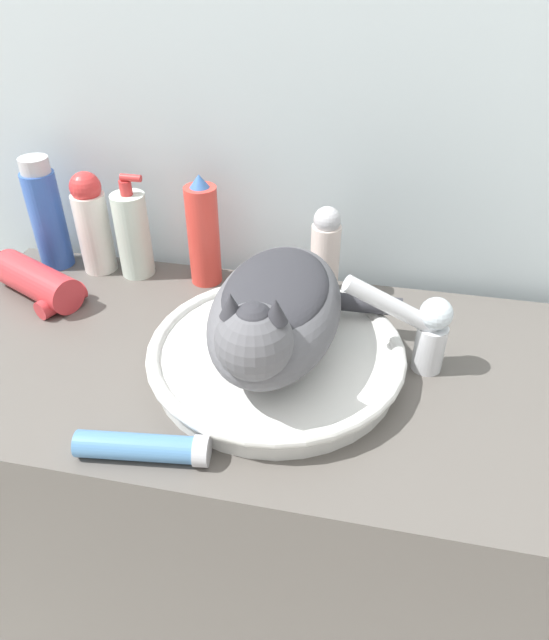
{
  "coord_description": "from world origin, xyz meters",
  "views": [
    {
      "loc": [
        0.17,
        -0.39,
        1.37
      ],
      "look_at": [
        0.04,
        0.23,
        0.92
      ],
      "focal_mm": 32.0,
      "sensor_mm": 36.0,
      "label": 1
    }
  ],
  "objects_px": {
    "spray_bottle_trigger": "(203,234)",
    "cream_tube": "(144,447)",
    "deodorant_stick": "(325,252)",
    "shampoo_bottle_tall": "(47,215)",
    "cat": "(275,309)",
    "soap_pump_bottle": "(133,234)",
    "faucet": "(422,327)",
    "lotion_bottle_white": "(93,223)",
    "hair_dryer": "(38,282)"
  },
  "relations": [
    {
      "from": "cat",
      "to": "lotion_bottle_white",
      "type": "relative_size",
      "value": 1.71
    },
    {
      "from": "cat",
      "to": "shampoo_bottle_tall",
      "type": "xyz_separation_m",
      "value": [
        -0.47,
        0.23,
        -0.01
      ]
    },
    {
      "from": "faucet",
      "to": "lotion_bottle_white",
      "type": "distance_m",
      "value": 0.61
    },
    {
      "from": "spray_bottle_trigger",
      "to": "deodorant_stick",
      "type": "distance_m",
      "value": 0.21
    },
    {
      "from": "deodorant_stick",
      "to": "cat",
      "type": "bearing_deg",
      "value": -99.66
    },
    {
      "from": "shampoo_bottle_tall",
      "to": "faucet",
      "type": "bearing_deg",
      "value": -14.62
    },
    {
      "from": "cat",
      "to": "deodorant_stick",
      "type": "distance_m",
      "value": 0.23
    },
    {
      "from": "shampoo_bottle_tall",
      "to": "cream_tube",
      "type": "height_order",
      "value": "shampoo_bottle_tall"
    },
    {
      "from": "spray_bottle_trigger",
      "to": "shampoo_bottle_tall",
      "type": "xyz_separation_m",
      "value": [
        -0.3,
        -0.0,
        0.01
      ]
    },
    {
      "from": "deodorant_stick",
      "to": "hair_dryer",
      "type": "bearing_deg",
      "value": -166.9
    },
    {
      "from": "deodorant_stick",
      "to": "cream_tube",
      "type": "distance_m",
      "value": 0.45
    },
    {
      "from": "cat",
      "to": "deodorant_stick",
      "type": "relative_size",
      "value": 1.98
    },
    {
      "from": "spray_bottle_trigger",
      "to": "soap_pump_bottle",
      "type": "relative_size",
      "value": 1.05
    },
    {
      "from": "spray_bottle_trigger",
      "to": "shampoo_bottle_tall",
      "type": "height_order",
      "value": "shampoo_bottle_tall"
    },
    {
      "from": "deodorant_stick",
      "to": "hair_dryer",
      "type": "relative_size",
      "value": 0.81
    },
    {
      "from": "deodorant_stick",
      "to": "soap_pump_bottle",
      "type": "relative_size",
      "value": 0.85
    },
    {
      "from": "spray_bottle_trigger",
      "to": "shampoo_bottle_tall",
      "type": "relative_size",
      "value": 0.97
    },
    {
      "from": "cat",
      "to": "faucet",
      "type": "distance_m",
      "value": 0.21
    },
    {
      "from": "soap_pump_bottle",
      "to": "spray_bottle_trigger",
      "type": "bearing_deg",
      "value": 0.0
    },
    {
      "from": "cat",
      "to": "cream_tube",
      "type": "relative_size",
      "value": 1.93
    },
    {
      "from": "cat",
      "to": "shampoo_bottle_tall",
      "type": "relative_size",
      "value": 1.56
    },
    {
      "from": "spray_bottle_trigger",
      "to": "cream_tube",
      "type": "bearing_deg",
      "value": -83.11
    },
    {
      "from": "hair_dryer",
      "to": "soap_pump_bottle",
      "type": "bearing_deg",
      "value": -115.52
    },
    {
      "from": "soap_pump_bottle",
      "to": "cream_tube",
      "type": "height_order",
      "value": "soap_pump_bottle"
    },
    {
      "from": "cream_tube",
      "to": "hair_dryer",
      "type": "relative_size",
      "value": 0.84
    },
    {
      "from": "shampoo_bottle_tall",
      "to": "soap_pump_bottle",
      "type": "bearing_deg",
      "value": 0.0
    },
    {
      "from": "faucet",
      "to": "hair_dryer",
      "type": "distance_m",
      "value": 0.64
    },
    {
      "from": "cat",
      "to": "soap_pump_bottle",
      "type": "distance_m",
      "value": 0.38
    },
    {
      "from": "faucet",
      "to": "lotion_bottle_white",
      "type": "relative_size",
      "value": 0.84
    },
    {
      "from": "cat",
      "to": "soap_pump_bottle",
      "type": "relative_size",
      "value": 1.69
    },
    {
      "from": "lotion_bottle_white",
      "to": "cat",
      "type": "bearing_deg",
      "value": -30.91
    },
    {
      "from": "soap_pump_bottle",
      "to": "cat",
      "type": "bearing_deg",
      "value": -36.72
    },
    {
      "from": "spray_bottle_trigger",
      "to": "deodorant_stick",
      "type": "xyz_separation_m",
      "value": [
        0.21,
        0.0,
        -0.01
      ]
    },
    {
      "from": "soap_pump_bottle",
      "to": "cream_tube",
      "type": "relative_size",
      "value": 1.14
    },
    {
      "from": "spray_bottle_trigger",
      "to": "lotion_bottle_white",
      "type": "xyz_separation_m",
      "value": [
        -0.21,
        0.0,
        0.0
      ]
    },
    {
      "from": "hair_dryer",
      "to": "spray_bottle_trigger",
      "type": "bearing_deg",
      "value": -132.5
    },
    {
      "from": "soap_pump_bottle",
      "to": "hair_dryer",
      "type": "xyz_separation_m",
      "value": [
        -0.13,
        -0.11,
        -0.05
      ]
    },
    {
      "from": "spray_bottle_trigger",
      "to": "hair_dryer",
      "type": "relative_size",
      "value": 1.0
    },
    {
      "from": "soap_pump_bottle",
      "to": "faucet",
      "type": "bearing_deg",
      "value": -19.05
    },
    {
      "from": "cat",
      "to": "lotion_bottle_white",
      "type": "height_order",
      "value": "cat"
    },
    {
      "from": "lotion_bottle_white",
      "to": "spray_bottle_trigger",
      "type": "bearing_deg",
      "value": -0.0
    },
    {
      "from": "lotion_bottle_white",
      "to": "hair_dryer",
      "type": "xyz_separation_m",
      "value": [
        -0.06,
        -0.11,
        -0.06
      ]
    },
    {
      "from": "deodorant_stick",
      "to": "shampoo_bottle_tall",
      "type": "height_order",
      "value": "shampoo_bottle_tall"
    },
    {
      "from": "cat",
      "to": "shampoo_bottle_tall",
      "type": "height_order",
      "value": "shampoo_bottle_tall"
    },
    {
      "from": "cat",
      "to": "lotion_bottle_white",
      "type": "xyz_separation_m",
      "value": [
        -0.38,
        0.23,
        -0.02
      ]
    },
    {
      "from": "shampoo_bottle_tall",
      "to": "cat",
      "type": "bearing_deg",
      "value": -25.95
    },
    {
      "from": "faucet",
      "to": "lotion_bottle_white",
      "type": "height_order",
      "value": "lotion_bottle_white"
    },
    {
      "from": "spray_bottle_trigger",
      "to": "cream_tube",
      "type": "height_order",
      "value": "spray_bottle_trigger"
    },
    {
      "from": "cream_tube",
      "to": "hair_dryer",
      "type": "height_order",
      "value": "hair_dryer"
    },
    {
      "from": "cat",
      "to": "cream_tube",
      "type": "xyz_separation_m",
      "value": [
        -0.12,
        -0.19,
        -0.1
      ]
    }
  ]
}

